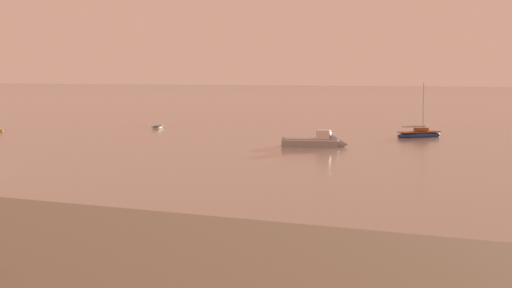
# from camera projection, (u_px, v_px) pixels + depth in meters

# --- Properties ---
(motorboat_moored_0) EXTENTS (6.89, 3.94, 2.48)m
(motorboat_moored_0) POSITION_uv_depth(u_px,v_px,m) (321.00, 143.00, 79.32)
(motorboat_moored_0) COLOR gray
(motorboat_moored_0) RESTS_ON ground
(rowboat_moored_0) EXTENTS (1.79, 3.07, 0.46)m
(rowboat_moored_0) POSITION_uv_depth(u_px,v_px,m) (158.00, 128.00, 105.28)
(rowboat_moored_0) COLOR white
(rowboat_moored_0) RESTS_ON ground
(sailboat_moored_0) EXTENTS (5.09, 5.66, 6.53)m
(sailboat_moored_0) POSITION_uv_depth(u_px,v_px,m) (419.00, 135.00, 91.10)
(sailboat_moored_0) COLOR navy
(sailboat_moored_0) RESTS_ON ground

